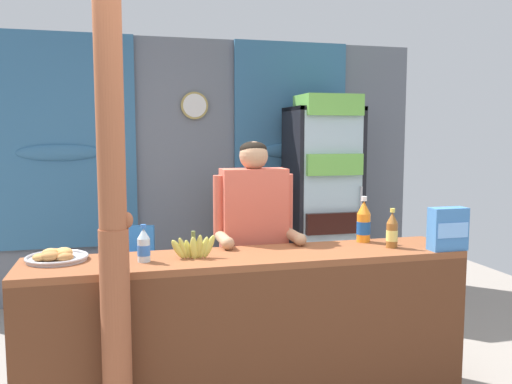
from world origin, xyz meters
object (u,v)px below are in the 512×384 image
soda_bottle_water (144,246)px  snack_box_biscuit (448,229)px  soda_bottle_orange_soda (364,223)px  pastry_tray (57,257)px  drink_fridge (323,190)px  banana_bunch (194,248)px  bottle_shelf_rack (249,238)px  shopkeeper (254,229)px  plastic_lawn_chair (127,270)px  stall_counter (254,323)px  soda_bottle_iced_tea (392,231)px  timber_post (114,239)px

soda_bottle_water → snack_box_biscuit: snack_box_biscuit is taller
soda_bottle_orange_soda → pastry_tray: size_ratio=0.88×
drink_fridge → banana_bunch: (-1.55, -1.93, -0.09)m
bottle_shelf_rack → shopkeeper: 1.79m
plastic_lawn_chair → soda_bottle_water: bearing=-87.5°
shopkeeper → pastry_tray: (-1.21, -0.31, -0.04)m
stall_counter → soda_bottle_iced_tea: (0.90, 0.07, 0.48)m
plastic_lawn_chair → soda_bottle_iced_tea: 2.35m
shopkeeper → soda_bottle_water: size_ratio=7.68×
drink_fridge → pastry_tray: 2.93m
plastic_lawn_chair → pastry_tray: pastry_tray is taller
plastic_lawn_chair → shopkeeper: bearing=-55.5°
shopkeeper → soda_bottle_orange_soda: size_ratio=5.35×
shopkeeper → plastic_lawn_chair: bearing=124.5°
shopkeeper → soda_bottle_iced_tea: size_ratio=6.52×
timber_post → plastic_lawn_chair: size_ratio=2.77×
soda_bottle_water → pastry_tray: soda_bottle_water is taller
shopkeeper → snack_box_biscuit: (1.06, -0.61, 0.06)m
drink_fridge → soda_bottle_iced_tea: drink_fridge is taller
banana_bunch → soda_bottle_orange_soda: bearing=9.1°
bottle_shelf_rack → banana_bunch: size_ratio=4.31×
timber_post → bottle_shelf_rack: bearing=62.5°
shopkeeper → soda_bottle_orange_soda: bearing=-20.6°
soda_bottle_water → snack_box_biscuit: bearing=-5.0°
soda_bottle_orange_soda → banana_bunch: 1.16m
stall_counter → snack_box_biscuit: snack_box_biscuit is taller
soda_bottle_water → bottle_shelf_rack: bearing=62.3°
drink_fridge → pastry_tray: drink_fridge is taller
stall_counter → soda_bottle_orange_soda: bearing=18.6°
stall_counter → snack_box_biscuit: (1.19, -0.08, 0.51)m
soda_bottle_water → soda_bottle_orange_soda: bearing=7.9°
timber_post → snack_box_biscuit: size_ratio=9.18×
soda_bottle_orange_soda → stall_counter: bearing=-161.4°
soda_bottle_iced_tea → pastry_tray: bearing=175.8°
shopkeeper → snack_box_biscuit: shopkeeper is taller
shopkeeper → pastry_tray: size_ratio=4.71×
plastic_lawn_chair → soda_bottle_water: 1.72m
bottle_shelf_rack → soda_bottle_iced_tea: size_ratio=4.82×
timber_post → soda_bottle_orange_soda: bearing=18.0°
soda_bottle_water → timber_post: bearing=-116.4°
stall_counter → timber_post: size_ratio=1.08×
bottle_shelf_rack → banana_bunch: bottle_shelf_rack is taller
stall_counter → soda_bottle_iced_tea: bearing=4.2°
stall_counter → shopkeeper: size_ratio=1.61×
stall_counter → shopkeeper: bearing=75.6°
soda_bottle_orange_soda → soda_bottle_water: (-1.42, -0.20, -0.04)m
drink_fridge → soda_bottle_orange_soda: drink_fridge is taller
banana_bunch → drink_fridge: bearing=51.2°
drink_fridge → snack_box_biscuit: drink_fridge is taller
timber_post → plastic_lawn_chair: (0.09, 1.95, -0.65)m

